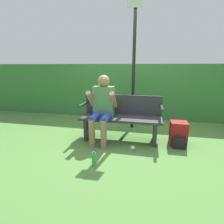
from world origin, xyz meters
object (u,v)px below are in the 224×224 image
at_px(backpack, 178,134).
at_px(signpost, 134,59).
at_px(water_bottle, 94,158).
at_px(parked_car, 92,77).
at_px(park_bench, 121,117).
at_px(person_seated, 102,105).

distance_m(backpack, signpost, 1.80).
relative_size(water_bottle, parked_car, 0.05).
distance_m(park_bench, backpack, 1.09).
distance_m(backpack, water_bottle, 1.62).
xyz_separation_m(park_bench, signpost, (0.15, 0.70, 1.12)).
xyz_separation_m(water_bottle, signpost, (0.39, 1.73, 1.46)).
bearing_deg(signpost, park_bench, -102.18).
height_order(backpack, water_bottle, backpack).
height_order(park_bench, backpack, park_bench).
relative_size(water_bottle, signpost, 0.07).
height_order(person_seated, backpack, person_seated).
bearing_deg(water_bottle, backpack, 36.25).
distance_m(park_bench, signpost, 1.32).
bearing_deg(parked_car, park_bench, -56.93).
xyz_separation_m(water_bottle, parked_car, (-3.63, 10.93, 0.49)).
distance_m(water_bottle, parked_car, 11.53).
relative_size(backpack, signpost, 0.15).
distance_m(park_bench, parked_car, 10.63).
relative_size(person_seated, backpack, 2.87).
xyz_separation_m(park_bench, backpack, (1.06, -0.08, -0.23)).
height_order(water_bottle, signpost, signpost).
height_order(park_bench, parked_car, parked_car).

